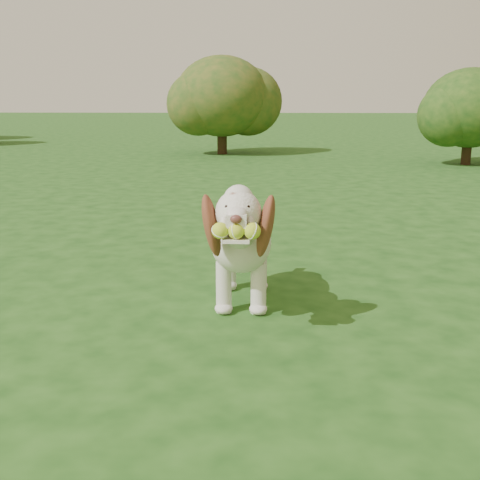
{
  "coord_description": "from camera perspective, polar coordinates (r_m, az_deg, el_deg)",
  "views": [
    {
      "loc": [
        0.53,
        -3.13,
        1.1
      ],
      "look_at": [
        0.41,
        -0.26,
        0.42
      ],
      "focal_mm": 45.0,
      "sensor_mm": 36.0,
      "label": 1
    }
  ],
  "objects": [
    {
      "name": "shrub_b",
      "position": [
        11.92,
        -1.74,
        13.45
      ],
      "size": [
        1.81,
        1.81,
        1.88
      ],
      "color": "#382314",
      "rests_on": "ground"
    },
    {
      "name": "ground",
      "position": [
        3.36,
        -6.82,
        -5.8
      ],
      "size": [
        80.0,
        80.0,
        0.0
      ],
      "primitive_type": "plane",
      "color": "#173F12",
      "rests_on": "ground"
    },
    {
      "name": "shrub_d",
      "position": [
        10.68,
        20.99,
        11.6
      ],
      "size": [
        1.51,
        1.51,
        1.57
      ],
      "color": "#382314",
      "rests_on": "ground"
    },
    {
      "name": "dog",
      "position": [
        3.17,
        0.21,
        0.23
      ],
      "size": [
        0.38,
        1.08,
        0.71
      ],
      "rotation": [
        0.0,
        0.0,
        -0.01
      ],
      "color": "silver",
      "rests_on": "ground"
    }
  ]
}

